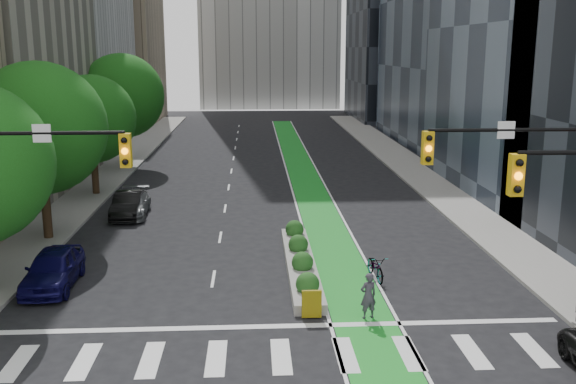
{
  "coord_description": "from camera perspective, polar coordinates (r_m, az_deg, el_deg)",
  "views": [
    {
      "loc": [
        -0.79,
        -19.22,
        9.29
      ],
      "look_at": [
        0.76,
        8.9,
        3.0
      ],
      "focal_mm": 40.0,
      "sensor_mm": 36.0,
      "label": 1
    }
  ],
  "objects": [
    {
      "name": "tree_mid",
      "position": [
        33.05,
        -21.22,
        5.28
      ],
      "size": [
        6.4,
        6.4,
        8.78
      ],
      "color": "black",
      "rests_on": "ground"
    },
    {
      "name": "signal_right",
      "position": [
        22.3,
        22.04,
        0.05
      ],
      "size": [
        5.82,
        0.51,
        7.2
      ],
      "color": "black",
      "rests_on": "ground"
    },
    {
      "name": "sidewalk_left",
      "position": [
        46.49,
        -16.79,
        0.62
      ],
      "size": [
        3.6,
        90.0,
        0.15
      ],
      "primitive_type": "cube",
      "color": "gray",
      "rests_on": "ground"
    },
    {
      "name": "parked_car_left_far",
      "position": [
        37.6,
        -13.75,
        -1.04
      ],
      "size": [
        2.05,
        4.65,
        1.33
      ],
      "primitive_type": "imported",
      "rotation": [
        0.0,
        0.0,
        0.04
      ],
      "color": "slate",
      "rests_on": "ground"
    },
    {
      "name": "building_dark_end",
      "position": [
        89.78,
        10.63,
        15.39
      ],
      "size": [
        14.0,
        18.0,
        28.0
      ],
      "primitive_type": "cube",
      "color": "black",
      "rests_on": "ground"
    },
    {
      "name": "building_tan_far",
      "position": [
        87.43,
        -16.38,
        14.53
      ],
      "size": [
        14.0,
        16.0,
        26.0
      ],
      "primitive_type": "cube",
      "color": "tan",
      "rests_on": "ground"
    },
    {
      "name": "tree_midfar",
      "position": [
        42.68,
        -17.08,
        6.2
      ],
      "size": [
        5.6,
        5.6,
        7.76
      ],
      "color": "black",
      "rests_on": "ground"
    },
    {
      "name": "tree_far",
      "position": [
        52.35,
        -14.55,
        8.26
      ],
      "size": [
        6.6,
        6.6,
        9.0
      ],
      "color": "black",
      "rests_on": "ground"
    },
    {
      "name": "bike_lane_paint",
      "position": [
        50.23,
        1.23,
        1.94
      ],
      "size": [
        2.2,
        70.0,
        0.01
      ],
      "primitive_type": "cube",
      "color": "#1A9025",
      "rests_on": "ground"
    },
    {
      "name": "parked_car_left_near",
      "position": [
        27.28,
        -20.16,
        -6.41
      ],
      "size": [
        1.97,
        4.58,
        1.54
      ],
      "primitive_type": "imported",
      "rotation": [
        0.0,
        0.0,
        0.03
      ],
      "color": "#0E0B45",
      "rests_on": "ground"
    },
    {
      "name": "sidewalk_right",
      "position": [
        46.89,
        12.49,
        0.96
      ],
      "size": [
        3.6,
        90.0,
        0.15
      ],
      "primitive_type": "cube",
      "color": "gray",
      "rests_on": "ground"
    },
    {
      "name": "ground",
      "position": [
        21.36,
        -0.74,
        -13.19
      ],
      "size": [
        160.0,
        160.0,
        0.0
      ],
      "primitive_type": "plane",
      "color": "black",
      "rests_on": "ground"
    },
    {
      "name": "bicycle",
      "position": [
        26.84,
        7.79,
        -6.59
      ],
      "size": [
        0.92,
        2.06,
        1.05
      ],
      "primitive_type": "imported",
      "rotation": [
        0.0,
        0.0,
        0.12
      ],
      "color": "gray",
      "rests_on": "ground"
    },
    {
      "name": "parked_car_left_mid",
      "position": [
        37.35,
        -14.02,
        -1.08
      ],
      "size": [
        1.59,
        4.31,
        1.41
      ],
      "primitive_type": "imported",
      "rotation": [
        0.0,
        0.0,
        0.02
      ],
      "color": "black",
      "rests_on": "ground"
    },
    {
      "name": "cyclist",
      "position": [
        22.92,
        7.14,
        -9.14
      ],
      "size": [
        0.71,
        0.57,
        1.69
      ],
      "primitive_type": "imported",
      "rotation": [
        0.0,
        0.0,
        3.45
      ],
      "color": "#38343F",
      "rests_on": "ground"
    },
    {
      "name": "median_planter",
      "position": [
        27.8,
        1.13,
        -6.12
      ],
      "size": [
        1.2,
        10.26,
        1.1
      ],
      "color": "gray",
      "rests_on": "ground"
    }
  ]
}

